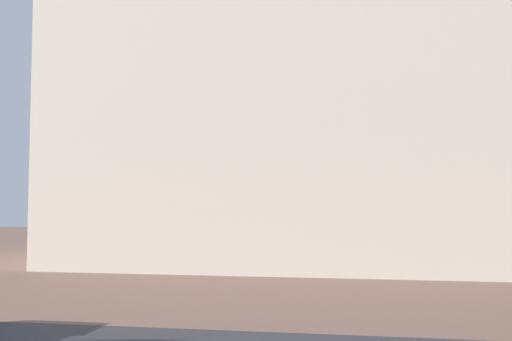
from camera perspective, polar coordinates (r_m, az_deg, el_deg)
The scene contains 1 object.
landmark_building at distance 32.07m, azimuth 3.93°, elevation 11.43°, with size 25.45×11.10×35.07m.
Camera 1 is at (1.84, -2.78, 3.40)m, focal length 39.05 mm.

